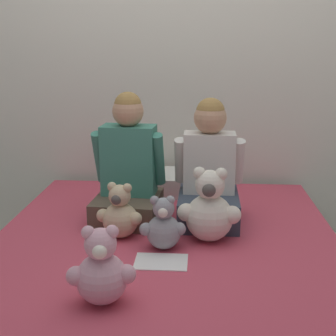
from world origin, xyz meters
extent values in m
plane|color=#B2A899|center=(0.00, 0.00, 0.00)|extent=(14.00, 14.00, 0.00)
cube|color=silver|center=(0.00, 1.04, 1.25)|extent=(8.00, 0.06, 2.50)
cube|color=#473828|center=(0.00, 0.00, 0.12)|extent=(1.56, 1.90, 0.25)
cube|color=white|center=(0.00, 0.00, 0.33)|extent=(1.53, 1.87, 0.16)
cube|color=#C64256|center=(0.00, 0.00, 0.43)|extent=(1.54, 1.89, 0.03)
cube|color=brown|center=(-0.20, 0.29, 0.50)|extent=(0.33, 0.37, 0.12)
cube|color=#3D8470|center=(-0.20, 0.34, 0.73)|extent=(0.27, 0.16, 0.34)
sphere|color=tan|center=(-0.20, 0.34, 0.97)|extent=(0.15, 0.15, 0.15)
sphere|color=#A37A42|center=(-0.20, 0.34, 1.00)|extent=(0.13, 0.13, 0.13)
cylinder|color=#3D8470|center=(-0.34, 0.35, 0.74)|extent=(0.07, 0.15, 0.27)
cylinder|color=#3D8470|center=(-0.05, 0.33, 0.74)|extent=(0.07, 0.15, 0.27)
cube|color=#384251|center=(0.19, 0.29, 0.51)|extent=(0.29, 0.36, 0.14)
cube|color=silver|center=(0.19, 0.34, 0.73)|extent=(0.25, 0.14, 0.29)
sphere|color=tan|center=(0.19, 0.34, 0.94)|extent=(0.16, 0.16, 0.16)
sphere|color=#A37A42|center=(0.19, 0.34, 0.97)|extent=(0.14, 0.14, 0.14)
cylinder|color=silver|center=(0.05, 0.34, 0.73)|extent=(0.06, 0.13, 0.24)
cylinder|color=silver|center=(0.33, 0.34, 0.73)|extent=(0.06, 0.13, 0.24)
sphere|color=#D1B78E|center=(-0.20, 0.08, 0.52)|extent=(0.16, 0.16, 0.16)
sphere|color=#D1B78E|center=(-0.20, 0.08, 0.64)|extent=(0.10, 0.10, 0.10)
sphere|color=#4C4742|center=(-0.21, 0.04, 0.63)|extent=(0.04, 0.04, 0.04)
sphere|color=#D1B78E|center=(-0.24, 0.08, 0.67)|extent=(0.04, 0.04, 0.04)
sphere|color=#D1B78E|center=(-0.17, 0.07, 0.67)|extent=(0.04, 0.04, 0.04)
sphere|color=#D1B78E|center=(-0.28, 0.08, 0.54)|extent=(0.06, 0.06, 0.06)
sphere|color=#D1B78E|center=(-0.13, 0.05, 0.54)|extent=(0.06, 0.06, 0.06)
sphere|color=silver|center=(0.19, 0.07, 0.55)|extent=(0.21, 0.21, 0.21)
sphere|color=silver|center=(0.19, 0.07, 0.70)|extent=(0.13, 0.13, 0.13)
sphere|color=#4C4742|center=(0.19, 0.02, 0.69)|extent=(0.06, 0.06, 0.06)
sphere|color=silver|center=(0.15, 0.07, 0.75)|extent=(0.05, 0.05, 0.05)
sphere|color=silver|center=(0.24, 0.07, 0.75)|extent=(0.05, 0.05, 0.05)
sphere|color=silver|center=(0.09, 0.06, 0.57)|extent=(0.08, 0.08, 0.08)
sphere|color=silver|center=(0.29, 0.04, 0.57)|extent=(0.08, 0.08, 0.08)
sphere|color=#939399|center=(0.00, -0.03, 0.52)|extent=(0.15, 0.15, 0.15)
sphere|color=#939399|center=(0.00, -0.03, 0.62)|extent=(0.09, 0.09, 0.09)
sphere|color=white|center=(0.00, -0.07, 0.62)|extent=(0.04, 0.04, 0.04)
sphere|color=#939399|center=(-0.04, -0.03, 0.66)|extent=(0.04, 0.04, 0.04)
sphere|color=#939399|center=(0.03, -0.03, 0.66)|extent=(0.04, 0.04, 0.04)
sphere|color=#939399|center=(-0.07, -0.05, 0.53)|extent=(0.06, 0.06, 0.06)
sphere|color=#939399|center=(0.07, -0.04, 0.53)|extent=(0.06, 0.06, 0.06)
sphere|color=#DBA3B2|center=(-0.17, -0.47, 0.53)|extent=(0.17, 0.17, 0.17)
sphere|color=#DBA3B2|center=(-0.17, -0.47, 0.65)|extent=(0.11, 0.11, 0.11)
sphere|color=white|center=(-0.17, -0.52, 0.65)|extent=(0.05, 0.05, 0.05)
sphere|color=#DBA3B2|center=(-0.21, -0.48, 0.69)|extent=(0.04, 0.04, 0.04)
sphere|color=#DBA3B2|center=(-0.13, -0.47, 0.69)|extent=(0.04, 0.04, 0.04)
sphere|color=#DBA3B2|center=(-0.25, -0.50, 0.55)|extent=(0.07, 0.07, 0.07)
sphere|color=#DBA3B2|center=(-0.09, -0.48, 0.55)|extent=(0.07, 0.07, 0.07)
cube|color=silver|center=(0.00, 0.76, 0.50)|extent=(0.44, 0.32, 0.11)
cube|color=white|center=(0.00, -0.16, 0.44)|extent=(0.21, 0.15, 0.00)
camera|label=1|loc=(0.14, -1.85, 1.28)|focal=50.00mm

